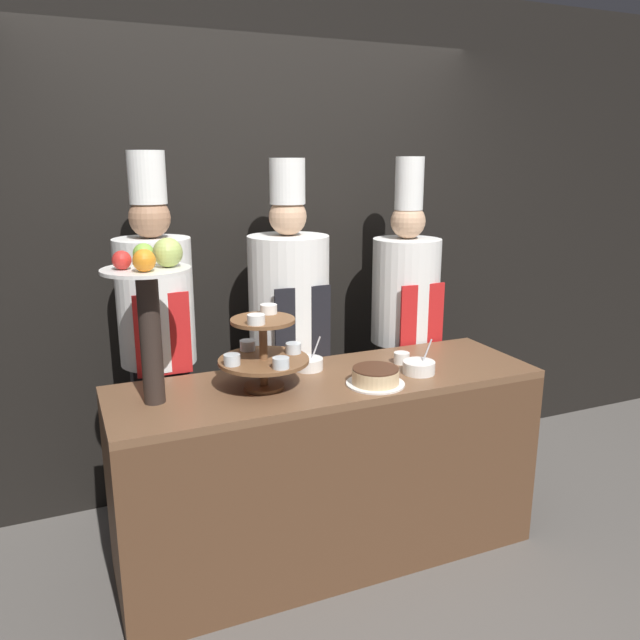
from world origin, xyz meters
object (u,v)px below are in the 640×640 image
Objects in this scene: chef_center_left at (288,327)px; chef_center_right at (405,318)px; cake_round at (375,377)px; tiered_stand at (263,350)px; cup_white at (402,358)px; serving_bowl_near at (419,367)px; serving_bowl_far at (309,364)px; chef_left at (158,335)px; fruit_pedestal at (150,296)px.

chef_center_right is at bearing 0.00° from chef_center_left.
cake_round is 0.14× the size of chef_center_right.
tiered_stand is 0.74m from cup_white.
chef_center_right is (1.00, 0.51, -0.08)m from tiered_stand.
serving_bowl_far is (-0.45, 0.25, -0.00)m from serving_bowl_near.
fruit_pedestal is at bearing -99.99° from chef_left.
serving_bowl_near reaches higher than cup_white.
serving_bowl_far is 0.74m from chef_left.
fruit_pedestal is 4.21× the size of serving_bowl_near.
fruit_pedestal is at bearing 177.55° from tiered_stand.
cup_white is at bearing -11.64° from serving_bowl_far.
cake_round is 0.26m from serving_bowl_near.
fruit_pedestal is at bearing 169.39° from cake_round.
serving_bowl_near is 0.08× the size of chef_left.
chef_left is 1.37m from chef_center_right.
tiered_stand is 0.21× the size of chef_center_left.
serving_bowl_far reaches higher than cup_white.
chef_center_right is (0.28, 0.45, 0.07)m from cup_white.
chef_center_left is at bearing 103.69° from cake_round.
cake_round is at bearing -10.61° from fruit_pedestal.
cup_white is 1.18m from chef_left.
tiered_stand is 0.21× the size of chef_left.
serving_bowl_near is 0.67m from chef_center_right.
serving_bowl_far is at bearing 168.36° from cup_white.
chef_left is at bearing 80.01° from fruit_pedestal.
chef_center_left is at bearing 33.01° from fruit_pedestal.
cake_round is 1.07m from chef_left.
tiered_stand is 0.53m from fruit_pedestal.
chef_left is (-0.64, 0.36, 0.12)m from serving_bowl_far.
chef_center_right is (0.54, 0.66, 0.06)m from cake_round.
serving_bowl_far is 0.08× the size of chef_center_right.
chef_center_left is at bearing 84.83° from serving_bowl_far.
cup_white is (1.18, 0.04, -0.42)m from fruit_pedestal.
fruit_pedestal is 1.25m from cup_white.
chef_center_left is at bearing -180.00° from chef_center_right.
chef_left reaches higher than chef_center_right.
serving_bowl_near is at bearing -7.77° from tiered_stand.
tiered_stand is 1.50× the size of cake_round.
chef_left is (-1.09, 0.61, 0.12)m from serving_bowl_near.
cake_round is at bearing -57.74° from serving_bowl_far.
fruit_pedestal is at bearing 174.27° from serving_bowl_near.
cake_round is at bearing -18.18° from tiered_stand.
chef_left is (0.09, 0.49, -0.30)m from fruit_pedestal.
tiered_stand is 0.60m from chef_center_left.
tiered_stand is at bearing -175.17° from cup_white.
cup_white is 0.04× the size of chef_center_right.
fruit_pedestal reaches higher than serving_bowl_far.
cake_round is 0.86m from chef_center_right.
fruit_pedestal is 0.58m from chef_left.
serving_bowl_far is 0.37m from chef_center_left.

